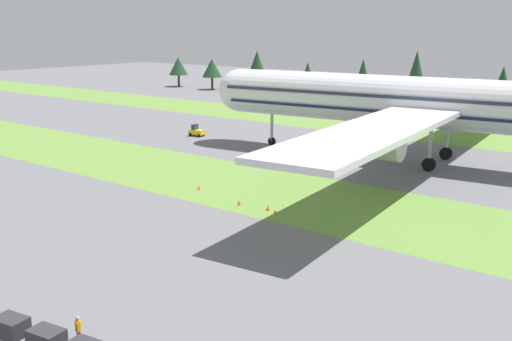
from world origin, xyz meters
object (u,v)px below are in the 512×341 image
(pushback_tractor, at_px, (196,131))
(taxiway_marker_0, at_px, (239,203))
(airliner, at_px, (424,102))
(taxiway_marker_2, at_px, (275,212))
(ground_crew_loader, at_px, (78,329))
(taxiway_marker_3, at_px, (199,188))
(cargo_dolly_second, at_px, (47,340))
(cargo_dolly_lead, at_px, (11,328))
(taxiway_marker_1, at_px, (268,208))

(pushback_tractor, bearing_deg, taxiway_marker_0, 43.98)
(airliner, xyz_separation_m, taxiway_marker_2, (-2.02, -30.23, -7.93))
(ground_crew_loader, bearing_deg, taxiway_marker_3, 164.49)
(pushback_tractor, relative_size, taxiway_marker_2, 5.98)
(airliner, distance_m, taxiway_marker_2, 31.31)
(taxiway_marker_0, distance_m, taxiway_marker_3, 7.48)
(ground_crew_loader, height_order, taxiway_marker_2, ground_crew_loader)
(taxiway_marker_3, bearing_deg, cargo_dolly_second, -60.62)
(cargo_dolly_lead, distance_m, taxiway_marker_3, 34.02)
(pushback_tractor, relative_size, ground_crew_loader, 1.56)
(airliner, bearing_deg, cargo_dolly_lead, 174.45)
(cargo_dolly_lead, distance_m, pushback_tractor, 67.00)
(airliner, bearing_deg, ground_crew_loader, 177.72)
(cargo_dolly_second, height_order, pushback_tractor, pushback_tractor)
(cargo_dolly_lead, height_order, taxiway_marker_0, cargo_dolly_lead)
(pushback_tractor, distance_m, taxiway_marker_3, 33.95)
(cargo_dolly_second, height_order, ground_crew_loader, ground_crew_loader)
(pushback_tractor, distance_m, taxiway_marker_1, 42.96)
(pushback_tractor, relative_size, taxiway_marker_3, 5.62)
(ground_crew_loader, bearing_deg, pushback_tractor, 170.83)
(pushback_tractor, distance_m, taxiway_marker_0, 40.47)
(cargo_dolly_second, xyz_separation_m, taxiway_marker_0, (-9.85, 28.66, -0.66))
(cargo_dolly_second, distance_m, ground_crew_loader, 1.84)
(taxiway_marker_1, relative_size, taxiway_marker_3, 1.15)
(taxiway_marker_3, bearing_deg, ground_crew_loader, -58.55)
(cargo_dolly_lead, xyz_separation_m, pushback_tractor, (-37.86, 55.28, -0.10))
(cargo_dolly_lead, xyz_separation_m, taxiway_marker_2, (-2.22, 28.84, -0.69))
(cargo_dolly_lead, relative_size, pushback_tractor, 0.89)
(airliner, distance_m, pushback_tractor, 38.55)
(airliner, bearing_deg, taxiway_marker_0, 161.49)
(cargo_dolly_second, height_order, taxiway_marker_3, cargo_dolly_second)
(cargo_dolly_second, relative_size, taxiway_marker_3, 4.98)
(airliner, distance_m, taxiway_marker_1, 30.83)
(airliner, xyz_separation_m, taxiway_marker_3, (-14.06, -28.19, -7.92))
(cargo_dolly_lead, height_order, taxiway_marker_1, cargo_dolly_lead)
(cargo_dolly_lead, distance_m, taxiway_marker_1, 29.66)
(airliner, distance_m, cargo_dolly_second, 59.14)
(cargo_dolly_second, distance_m, taxiway_marker_3, 34.92)
(ground_crew_loader, height_order, taxiway_marker_0, ground_crew_loader)
(cargo_dolly_lead, height_order, taxiway_marker_3, cargo_dolly_lead)
(taxiway_marker_0, xyz_separation_m, taxiway_marker_1, (3.45, 0.33, 0.02))
(taxiway_marker_1, bearing_deg, taxiway_marker_3, 172.40)
(cargo_dolly_second, distance_m, taxiway_marker_2, 28.85)
(cargo_dolly_lead, height_order, ground_crew_loader, ground_crew_loader)
(pushback_tractor, xyz_separation_m, ground_crew_loader, (41.10, -53.03, 0.13))
(airliner, bearing_deg, taxiway_marker_3, 147.75)
(taxiway_marker_0, distance_m, taxiway_marker_2, 4.77)
(cargo_dolly_second, bearing_deg, pushback_tractor, 27.65)
(taxiway_marker_2, height_order, taxiway_marker_3, taxiway_marker_3)
(airliner, xyz_separation_m, pushback_tractor, (-37.66, -3.79, -7.34))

